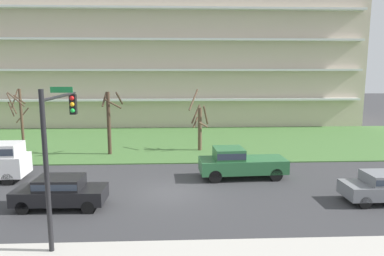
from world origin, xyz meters
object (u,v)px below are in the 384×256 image
Objects in this scene: tree_center at (199,124)px; tree_left at (110,120)px; traffic_signal_mast at (57,138)px; sedan_black_center_left at (60,191)px; tree_far_left at (20,117)px; pickup_green_near_left at (239,162)px.

tree_left is at bearing -170.86° from tree_center.
tree_center is 0.84× the size of traffic_signal_mast.
tree_center is at bearing 58.91° from sedan_black_center_left.
pickup_green_near_left is (16.54, -7.57, -2.00)m from tree_far_left.
traffic_signal_mast reaches higher than sedan_black_center_left.
traffic_signal_mast is at bearing -87.58° from tree_left.
sedan_black_center_left is 0.72× the size of traffic_signal_mast.
traffic_signal_mast reaches higher than pickup_green_near_left.
traffic_signal_mast is at bearing -62.49° from tree_far_left.
tree_center is 14.44m from sedan_black_center_left.
tree_center is 8.01m from pickup_green_near_left.
sedan_black_center_left is (-0.49, -11.00, -1.96)m from tree_left.
tree_left is 11.39m from pickup_green_near_left.
sedan_black_center_left is (-9.67, -4.49, -0.14)m from pickup_green_near_left.
tree_far_left is 0.86× the size of traffic_signal_mast.
tree_far_left is at bearing 120.87° from sedan_black_center_left.
tree_far_left reaches higher than tree_left.
pickup_green_near_left is 0.90× the size of traffic_signal_mast.
traffic_signal_mast reaches higher than tree_left.
sedan_black_center_left is (6.88, -12.06, -2.14)m from tree_far_left.
tree_far_left is at bearing -27.60° from pickup_green_near_left.
tree_left is at bearing 88.63° from sedan_black_center_left.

